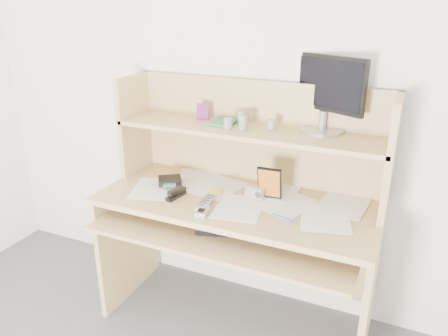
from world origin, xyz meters
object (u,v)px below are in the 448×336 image
at_px(tv_remote, 206,202).
at_px(monitor, 326,91).
at_px(keyboard, 239,228).
at_px(game_case, 270,183).
at_px(desk, 242,203).

bearing_deg(tv_remote, monitor, 29.54).
relative_size(keyboard, tv_remote, 2.36).
distance_m(keyboard, tv_remote, 0.20).
xyz_separation_m(keyboard, game_case, (0.09, 0.19, 0.18)).
distance_m(desk, game_case, 0.21).
height_order(desk, keyboard, desk).
bearing_deg(monitor, keyboard, -101.70).
bearing_deg(monitor, desk, -127.35).
bearing_deg(tv_remote, game_case, 25.24).
xyz_separation_m(desk, monitor, (0.35, 0.18, 0.58)).
bearing_deg(game_case, monitor, 41.51).
height_order(tv_remote, game_case, game_case).
height_order(keyboard, game_case, game_case).
relative_size(keyboard, game_case, 2.52).
distance_m(desk, keyboard, 0.21).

